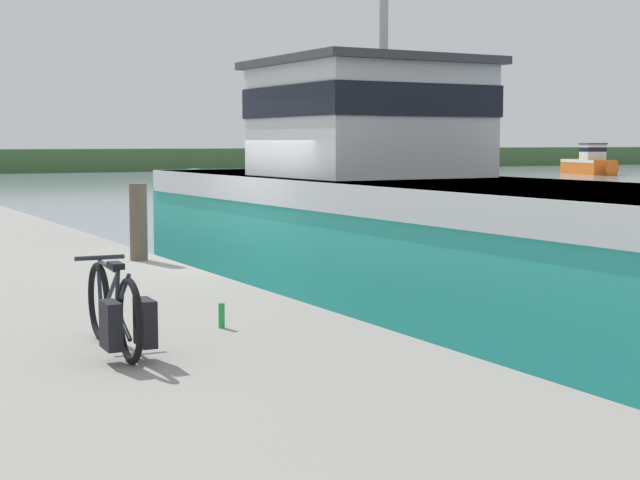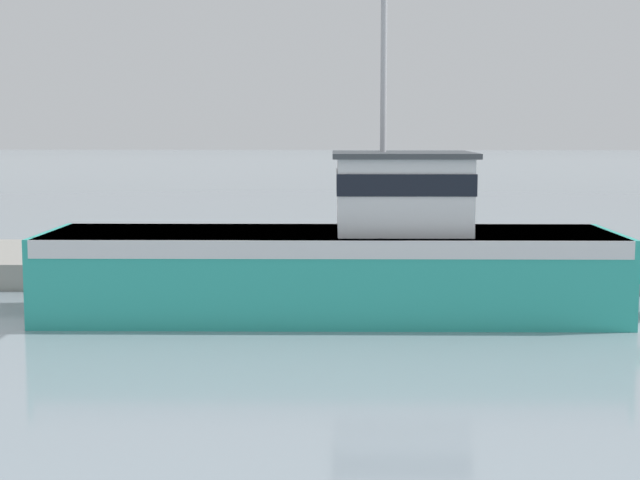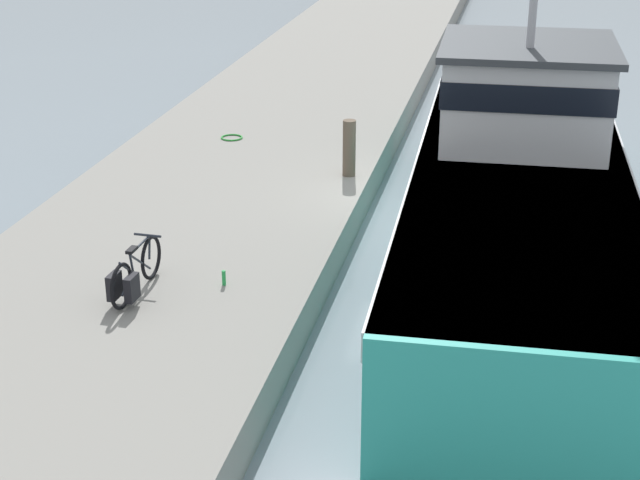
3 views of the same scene
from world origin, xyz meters
TOP-DOWN VIEW (x-y plane):
  - ground_plane at (0.00, 0.00)m, footprint 320.00×320.00m
  - dock_pier at (-3.96, 0.00)m, footprint 5.78×80.00m
  - fishing_boat_main at (1.91, -1.27)m, footprint 3.95×15.33m
  - bicycle_touring at (-3.64, -5.60)m, footprint 0.47×1.77m
  - mooring_post at (-1.50, 0.65)m, footprint 0.26×0.26m
  - hose_coil at (-4.60, 2.68)m, footprint 0.50×0.50m
  - water_bottle_on_curb at (-2.44, -4.92)m, footprint 0.06×0.06m

SIDE VIEW (x-z plane):
  - ground_plane at x=0.00m, z-range 0.00..0.00m
  - dock_pier at x=-3.96m, z-range 0.00..0.70m
  - hose_coil at x=-4.60m, z-range 0.70..0.74m
  - water_bottle_on_curb at x=-2.44m, z-range 0.70..0.94m
  - bicycle_touring at x=-3.64m, z-range 0.67..1.44m
  - mooring_post at x=-1.50m, z-range 0.70..1.86m
  - fishing_boat_main at x=1.91m, z-range -3.53..6.24m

